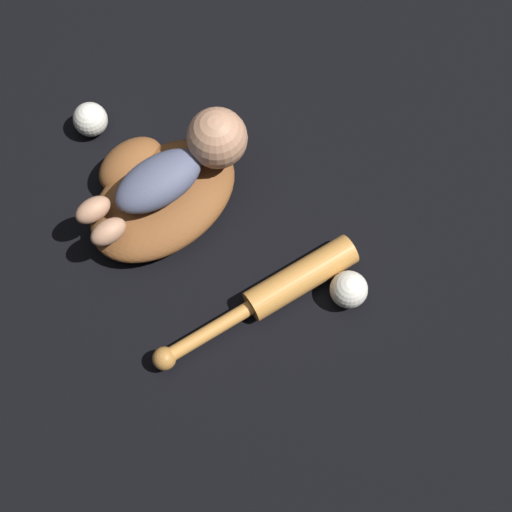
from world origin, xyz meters
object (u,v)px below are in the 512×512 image
(baseball_spare, at_px, (90,119))
(baseball_bat, at_px, (279,291))
(baby_figure, at_px, (183,163))
(baseball_glove, at_px, (158,193))
(baseball, at_px, (349,290))

(baseball_spare, bearing_deg, baseball_bat, -105.45)
(baby_figure, distance_m, baseball_spare, 0.28)
(baseball_glove, height_order, baseball_spare, baseball_glove)
(baseball_glove, distance_m, baseball_bat, 0.31)
(baseball_glove, distance_m, baby_figure, 0.11)
(baseball, bearing_deg, baseball_glove, 90.12)
(baby_figure, height_order, baseball_spare, baby_figure)
(baseball_glove, distance_m, baseball, 0.43)
(baby_figure, distance_m, baseball_bat, 0.30)
(baseball, height_order, baseball_spare, same)
(baby_figure, relative_size, baseball_bat, 0.89)
(baby_figure, bearing_deg, baseball, -96.58)
(baseball_bat, relative_size, baseball, 5.46)
(baseball_glove, relative_size, baby_figure, 1.07)
(baby_figure, bearing_deg, baseball_bat, -112.16)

